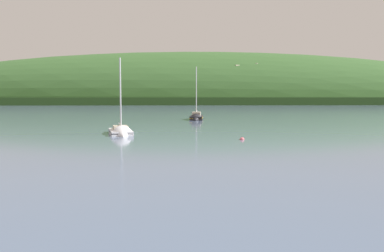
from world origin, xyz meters
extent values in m
cube|color=#27431B|center=(12.14, 223.58, 1.99)|extent=(536.20, 118.32, 3.98)
ellipsoid|color=#38602D|center=(43.91, 243.32, 0.00)|extent=(432.15, 125.63, 65.27)
sphere|color=#4C5B33|center=(12.06, 212.54, 6.88)|extent=(8.28, 8.28, 8.28)
cube|color=#4C4C51|center=(69.30, 213.05, 1.00)|extent=(5.17, 5.17, 2.00)
cylinder|color=#BCB293|center=(69.30, 213.05, 12.69)|extent=(2.14, 2.14, 21.38)
cylinder|color=#BCB293|center=(63.72, 212.46, 21.67)|extent=(14.07, 2.65, 1.18)
cube|color=#333338|center=(71.81, 213.32, 21.67)|extent=(2.55, 3.21, 2.57)
cube|color=#232328|center=(13.73, 75.98, 0.09)|extent=(3.55, 6.69, 1.27)
cone|color=#232328|center=(13.10, 72.86, 0.09)|extent=(2.52, 2.00, 2.26)
cube|color=gold|center=(13.73, 75.98, 0.40)|extent=(3.57, 6.70, 0.15)
cube|color=#BCB299|center=(13.70, 75.82, 1.11)|extent=(2.13, 3.12, 0.76)
cylinder|color=silver|center=(13.57, 75.20, 5.43)|extent=(0.16, 0.16, 9.40)
cylinder|color=silver|center=(13.90, 76.83, 1.64)|extent=(0.78, 3.30, 0.13)
cube|color=white|center=(0.45, 49.79, 0.00)|extent=(3.26, 6.33, 0.99)
cone|color=white|center=(0.86, 46.79, 0.00)|extent=(2.55, 1.82, 2.37)
cube|color=black|center=(0.45, 49.79, 0.27)|extent=(3.29, 6.34, 0.10)
cube|color=#BCB299|center=(0.47, 49.64, 0.74)|extent=(2.03, 2.93, 0.49)
cylinder|color=silver|center=(0.55, 49.04, 4.75)|extent=(0.17, 0.17, 8.51)
cylinder|color=silver|center=(0.34, 50.61, 1.13)|extent=(0.57, 3.17, 0.14)
sphere|color=#E06675|center=(13.29, 41.82, 0.00)|extent=(0.50, 0.50, 0.50)
cylinder|color=black|center=(13.29, 41.82, 0.29)|extent=(0.04, 0.04, 0.08)
camera|label=1|loc=(2.70, 4.14, 4.50)|focal=35.09mm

